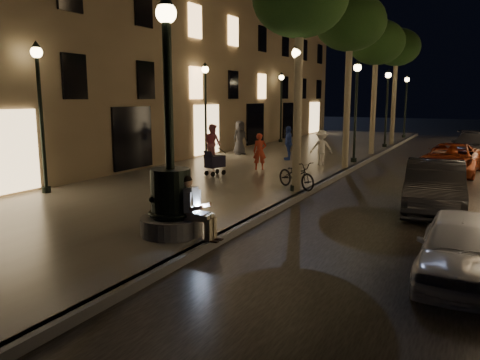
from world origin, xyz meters
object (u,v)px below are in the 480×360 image
Objects in this scene: pedestrian_white at (321,147)px; pedestrian_blue at (288,143)px; tree_third at (376,43)px; car_front at (461,247)px; car_third at (451,159)px; lamp_curb_b at (356,98)px; lamp_left_b at (205,98)px; fountain_lamppost at (171,190)px; bicycle at (296,175)px; car_rear at (473,146)px; lamp_curb_c at (387,98)px; pedestrian_red at (260,151)px; pedestrian_pink at (213,143)px; tree_near at (300,0)px; car_second at (434,187)px; stroller at (215,162)px; lamp_left_a at (40,98)px; seated_man_laptop at (194,206)px; lamp_curb_d at (406,98)px; lamp_curb_a at (296,98)px; tree_second at (350,24)px; tree_far at (397,48)px; lamp_left_c at (281,98)px.

pedestrian_blue is at bearing -50.39° from pedestrian_white.
tree_third reaches higher than car_front.
lamp_curb_b is at bearing 178.25° from car_third.
lamp_left_b is 11.79m from car_third.
tree_third reaches higher than fountain_lamppost.
bicycle is (0.60, 6.41, -0.54)m from fountain_lamppost.
car_third is 0.92× the size of car_rear.
pedestrian_red is at bearing -103.96° from lamp_curb_c.
lamp_curb_b is (0.70, 14.00, 2.02)m from fountain_lamppost.
tree_third reaches higher than pedestrian_pink.
fountain_lamppost is 7.86m from tree_near.
fountain_lamppost reaches higher than car_second.
fountain_lamppost is at bearing -91.82° from lamp_curb_c.
stroller is 0.25× the size of car_second.
lamp_left_a is at bearing -130.60° from car_third.
seated_man_laptop is 0.29× the size of lamp_curb_d.
pedestrian_blue is at bearing -174.12° from car_third.
tree_third reaches higher than lamp_curb_a.
seated_man_laptop is 0.29× the size of lamp_curb_c.
tree_third is 4.48× the size of pedestrian_white.
lamp_curb_a is 2.85× the size of pedestrian_blue.
car_rear is at bearing 73.23° from fountain_lamppost.
car_second is 2.77× the size of pedestrian_white.
car_rear is at bearing 11.27° from tree_third.
fountain_lamppost is 1.11× the size of car_third.
pedestrian_red is 0.97× the size of pedestrian_white.
car_third is at bearing -2.61° from bicycle.
fountain_lamppost is 30.08m from lamp_curb_d.
pedestrian_blue is (2.83, 2.61, -0.08)m from pedestrian_pink.
tree_second reaches higher than car_third.
lamp_curb_a is (0.70, 6.00, 2.02)m from fountain_lamppost.
tree_third is 7.59m from pedestrian_blue.
lamp_left_a is 12.30m from car_second.
car_rear is (9.00, 11.47, -0.01)m from stroller.
lamp_left_a is at bearing -47.34° from pedestrian_blue.
car_second is at bearing 3.43° from stroller.
car_front is 13.04m from car_third.
car_front is (5.22, -17.44, -5.53)m from tree_third.
tree_far is 24.69m from car_front.
pedestrian_blue is (-3.12, -8.68, -2.19)m from lamp_curb_c.
tree_third is at bearing 28.48° from bicycle.
lamp_left_b is (-7.15, 6.00, -3.00)m from tree_near.
lamp_left_c is 1.02× the size of car_third.
bicycle is at bearing -92.05° from tree_second.
pedestrian_pink is (-6.03, -13.28, -5.31)m from tree_far.
tree_far is 15.54m from pedestrian_red.
tree_third is at bearing -167.98° from car_rear.
car_third is at bearing 84.93° from car_second.
lamp_left_a is at bearing 162.65° from fountain_lamppost.
car_front is (5.22, -5.44, -2.63)m from lamp_curb_a.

